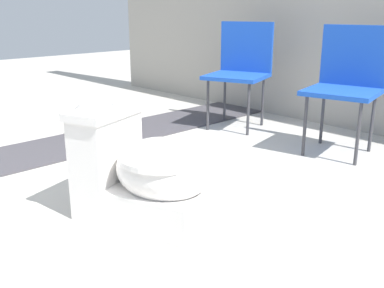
{
  "coord_description": "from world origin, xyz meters",
  "views": [
    {
      "loc": [
        1.59,
        -0.91,
        0.95
      ],
      "look_at": [
        0.06,
        0.56,
        0.3
      ],
      "focal_mm": 42.0,
      "sensor_mm": 36.0,
      "label": 1
    }
  ],
  "objects_px": {
    "toilet": "(145,174)",
    "folding_chair_middle": "(348,76)",
    "folding_chair_left": "(241,63)",
    "boulder_near": "(103,117)"
  },
  "relations": [
    {
      "from": "toilet",
      "to": "folding_chair_middle",
      "type": "relative_size",
      "value": 0.86
    },
    {
      "from": "folding_chair_left",
      "to": "folding_chair_middle",
      "type": "bearing_deg",
      "value": 69.72
    },
    {
      "from": "toilet",
      "to": "boulder_near",
      "type": "height_order",
      "value": "toilet"
    },
    {
      "from": "toilet",
      "to": "folding_chair_left",
      "type": "relative_size",
      "value": 0.86
    },
    {
      "from": "folding_chair_left",
      "to": "boulder_near",
      "type": "xyz_separation_m",
      "value": [
        -0.49,
        -1.02,
        -0.36
      ]
    },
    {
      "from": "folding_chair_left",
      "to": "folding_chair_middle",
      "type": "height_order",
      "value": "same"
    },
    {
      "from": "toilet",
      "to": "boulder_near",
      "type": "distance_m",
      "value": 1.47
    },
    {
      "from": "folding_chair_left",
      "to": "boulder_near",
      "type": "bearing_deg",
      "value": -44.95
    },
    {
      "from": "toilet",
      "to": "folding_chair_left",
      "type": "distance_m",
      "value": 1.87
    },
    {
      "from": "toilet",
      "to": "folding_chair_left",
      "type": "bearing_deg",
      "value": 97.87
    }
  ]
}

